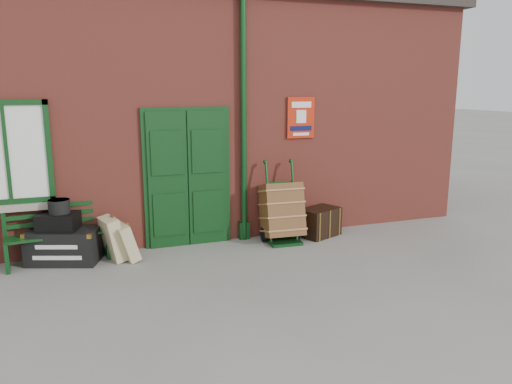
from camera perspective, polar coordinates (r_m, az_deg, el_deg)
name	(u,v)px	position (r m, az deg, el deg)	size (l,w,h in m)	color
ground	(232,272)	(7.16, -2.70, -9.12)	(80.00, 80.00, 0.00)	gray
station_building	(179,108)	(10.08, -8.78, 9.50)	(10.30, 4.30, 4.36)	#A04133
bench	(57,232)	(8.01, -21.80, -4.32)	(1.48, 0.60, 0.89)	#0E3313
houdini_trunk	(64,246)	(8.00, -21.10, -5.75)	(1.01, 0.56, 0.50)	black
strongbox	(58,222)	(7.90, -21.67, -3.16)	(0.56, 0.40, 0.25)	black
hatbox	(59,206)	(7.84, -21.58, -1.54)	(0.30, 0.30, 0.20)	black
suitcase_back	(113,239)	(7.82, -16.06, -5.14)	(0.19, 0.47, 0.65)	tan
suitcase_front	(126,242)	(7.75, -14.66, -5.57)	(0.17, 0.42, 0.56)	tan
porter_trolley	(282,211)	(8.40, 2.98, -2.22)	(0.69, 0.74, 1.34)	#0E3915
dark_trunk	(320,222)	(8.82, 7.29, -3.42)	(0.69, 0.45, 0.50)	black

